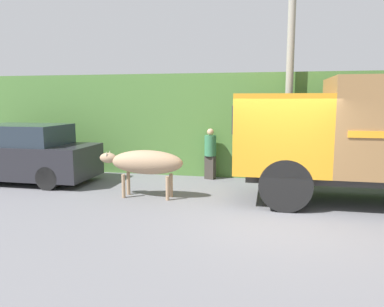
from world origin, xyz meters
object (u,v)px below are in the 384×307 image
Objects in this scene: pedestrian_on_hill at (210,152)px; utility_pole at (290,71)px; parked_suv at (22,154)px; brown_cow at (145,163)px.

utility_pole is (2.33, 0.05, 2.44)m from pedestrian_on_hill.
parked_suv is 2.80× the size of pedestrian_on_hill.
parked_suv is at bearing 33.97° from pedestrian_on_hill.
pedestrian_on_hill reaches higher than brown_cow.
pedestrian_on_hill is at bearing -178.81° from utility_pole.
parked_suv is 8.38m from utility_pole.
utility_pole is at bearing 33.90° from brown_cow.
utility_pole is at bearing -160.80° from pedestrian_on_hill.
parked_suv is at bearing 164.55° from brown_cow.
brown_cow is at bearing -9.82° from parked_suv.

